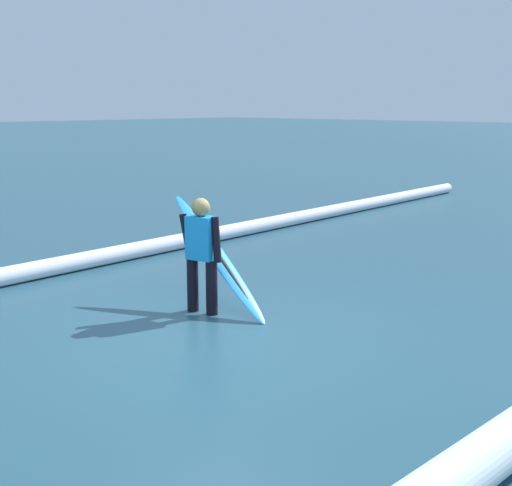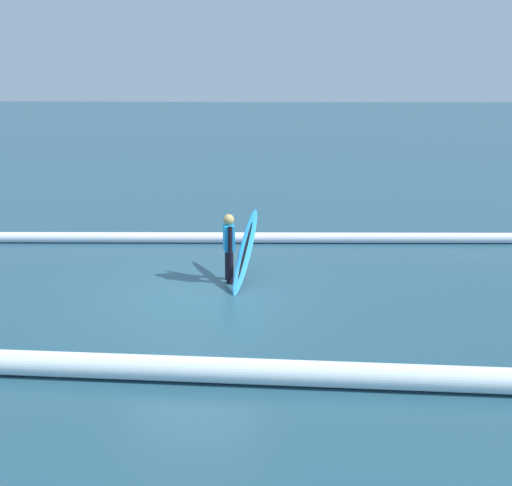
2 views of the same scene
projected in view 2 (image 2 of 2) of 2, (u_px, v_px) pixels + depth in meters
ground_plane at (193, 295)px, 11.74m from camera, size 171.41×171.41×0.00m
surfer at (229, 244)px, 12.34m from camera, size 0.27×0.60×1.39m
surfboard at (246, 250)px, 12.43m from camera, size 0.57×1.94×1.32m
wave_crest_foreground at (320, 238)px, 15.36m from camera, size 21.09×1.03×0.26m
wave_crest_midground at (201, 370)px, 8.41m from camera, size 19.13×1.07×0.35m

